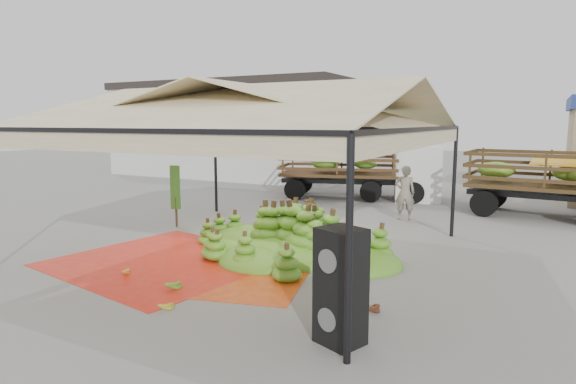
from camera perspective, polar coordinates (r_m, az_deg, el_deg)
The scene contains 16 objects.
ground at distance 11.80m, azimuth -4.31°, elevation -7.13°, with size 90.00×90.00×0.00m, color slate.
canopy_tent at distance 11.38m, azimuth -4.50°, elevation 9.10°, with size 8.10×8.10×4.00m.
building_white at distance 28.57m, azimuth -6.37°, elevation 7.43°, with size 14.30×6.30×5.40m.
tarp_left at distance 11.39m, azimuth -14.22°, elevation -7.91°, with size 4.47×4.26×0.01m, color red.
tarp_right at distance 10.66m, azimuth -7.39°, elevation -8.85°, with size 3.68×3.86×0.01m, color #C45E12.
banana_heap at distance 11.50m, azimuth 1.47°, elevation -4.50°, with size 5.49×4.51×1.18m, color #3B7B19.
hand_yellow_a at distance 8.63m, azimuth -14.37°, elevation -12.66°, with size 0.40×0.32×0.18m, color #AE9B22.
hand_yellow_b at distance 10.66m, azimuth -19.06°, elevation -8.80°, with size 0.38×0.31×0.17m, color gold.
hand_red_a at distance 8.40m, azimuth 6.78°, elevation -12.90°, with size 0.49×0.40×0.22m, color #5D2515.
hand_red_b at distance 8.36m, azimuth 9.59°, elevation -13.11°, with size 0.46×0.37×0.21m, color #522812.
hand_green at distance 9.58m, azimuth -13.64°, elevation -10.35°, with size 0.49×0.40×0.22m, color #3C861C.
hanging_bunches at distance 9.58m, azimuth -1.02°, elevation 5.21°, with size 1.74×0.24×0.20m.
speaker_stack at distance 6.95m, azimuth 6.27°, elevation -11.07°, with size 0.76×0.72×1.68m.
banana_leaves at distance 14.93m, azimuth -13.88°, elevation -4.06°, with size 0.96×1.36×3.70m, color #1E6D1D, non-canonical shape.
vendor at distance 15.88m, azimuth 13.68°, elevation -0.09°, with size 0.64×0.42×1.76m, color gray.
truck_left at distance 20.00m, azimuth 9.17°, elevation 3.07°, with size 6.70×3.90×2.18m.
Camera 1 is at (6.10, -9.60, 3.14)m, focal length 30.00 mm.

